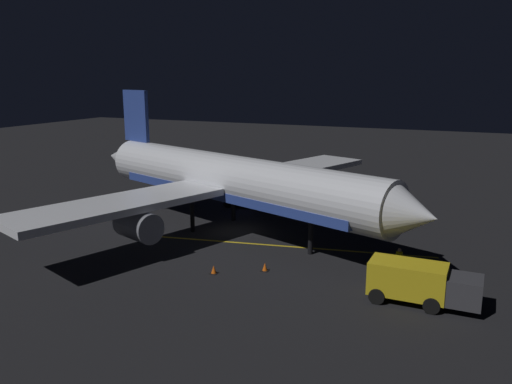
{
  "coord_description": "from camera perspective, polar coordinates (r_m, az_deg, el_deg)",
  "views": [
    {
      "loc": [
        36.37,
        18.09,
        12.48
      ],
      "look_at": [
        0.0,
        2.0,
        3.5
      ],
      "focal_mm": 36.25,
      "sensor_mm": 36.0,
      "label": 1
    }
  ],
  "objects": [
    {
      "name": "traffic_cone_near_left",
      "position": [
        33.77,
        -4.68,
        -8.55
      ],
      "size": [
        0.5,
        0.5,
        0.55
      ],
      "color": "#EA590F",
      "rests_on": "ground_plane"
    },
    {
      "name": "apron_guide_stripe",
      "position": [
        39.16,
        1.48,
        -5.86
      ],
      "size": [
        4.65,
        23.91,
        0.01
      ],
      "primitive_type": "cube",
      "rotation": [
        0.0,
        0.0,
        0.18
      ],
      "color": "gold",
      "rests_on": "ground_plane"
    },
    {
      "name": "airliner",
      "position": [
        41.88,
        -3.09,
        1.24
      ],
      "size": [
        34.48,
        34.63,
        11.14
      ],
      "color": "white",
      "rests_on": "ground_plane"
    },
    {
      "name": "traffic_cone_near_right",
      "position": [
        34.1,
        0.99,
        -8.3
      ],
      "size": [
        0.5,
        0.5,
        0.55
      ],
      "color": "#EA590F",
      "rests_on": "ground_plane"
    },
    {
      "name": "catering_truck",
      "position": [
        50.11,
        -0.65,
        -0.36
      ],
      "size": [
        2.88,
        5.64,
        2.17
      ],
      "color": "navy",
      "rests_on": "ground_plane"
    },
    {
      "name": "baggage_truck",
      "position": [
        30.52,
        17.55,
        -9.59
      ],
      "size": [
        2.37,
        6.02,
        2.3
      ],
      "color": "gold",
      "rests_on": "ground_plane"
    },
    {
      "name": "ground_crew_worker",
      "position": [
        34.59,
        15.49,
        -7.34
      ],
      "size": [
        0.4,
        0.4,
        1.74
      ],
      "color": "black",
      "rests_on": "ground_plane"
    },
    {
      "name": "ground_plane",
      "position": [
        42.53,
        -2.47,
        -4.5
      ],
      "size": [
        180.0,
        180.0,
        0.2
      ],
      "primitive_type": "cube",
      "color": "black"
    }
  ]
}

